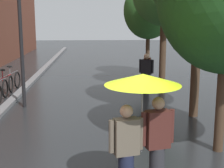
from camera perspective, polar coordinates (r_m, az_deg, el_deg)
The scene contains 6 objects.
kerb_strip at distance 15.29m, azimuth -14.17°, elevation 0.01°, with size 0.30×36.00×0.12m, color slate.
street_tree_3 at distance 16.98m, azimuth 6.31°, elevation 12.44°, with size 2.49×2.49×4.75m.
parked_bicycle_8 at distance 14.97m, azimuth -17.85°, elevation 0.79°, with size 1.14×0.80×0.96m.
couple_under_umbrella at distance 5.40m, azimuth 5.28°, elevation -5.11°, with size 1.24×1.24×2.11m.
street_lamp_post at distance 11.27m, azimuth -15.41°, elevation 7.78°, with size 0.24×0.24×4.00m.
pedestrian_walking_midground at distance 13.14m, azimuth 5.93°, elevation 1.99°, with size 0.55×0.42×1.60m.
Camera 1 is at (-0.15, -4.70, 2.99)m, focal length 53.09 mm.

